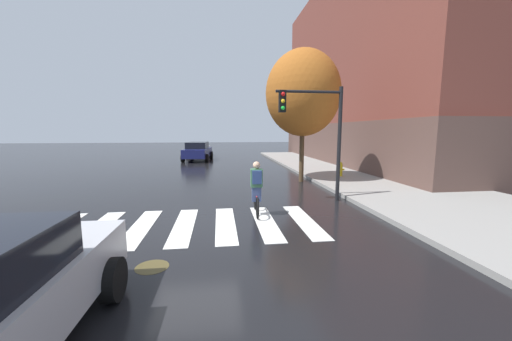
{
  "coord_description": "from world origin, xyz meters",
  "views": [
    {
      "loc": [
        0.7,
        -7.88,
        2.61
      ],
      "look_at": [
        1.96,
        1.85,
        1.26
      ],
      "focal_mm": 20.14,
      "sensor_mm": 36.0,
      "label": 1
    }
  ],
  "objects_px": {
    "cyclist": "(256,188)",
    "sedan_mid": "(198,151)",
    "traffic_light_near": "(318,124)",
    "fire_hydrant": "(341,169)",
    "street_tree_near": "(303,93)",
    "manhole_cover": "(152,267)",
    "sedan_far": "(199,149)"
  },
  "relations": [
    {
      "from": "traffic_light_near",
      "to": "sedan_far",
      "type": "bearing_deg",
      "value": 105.7
    },
    {
      "from": "cyclist",
      "to": "traffic_light_near",
      "type": "relative_size",
      "value": 0.41
    },
    {
      "from": "cyclist",
      "to": "traffic_light_near",
      "type": "xyz_separation_m",
      "value": [
        2.44,
        1.45,
        2.02
      ]
    },
    {
      "from": "cyclist",
      "to": "fire_hydrant",
      "type": "relative_size",
      "value": 2.19
    },
    {
      "from": "manhole_cover",
      "to": "fire_hydrant",
      "type": "distance_m",
      "value": 12.35
    },
    {
      "from": "street_tree_near",
      "to": "fire_hydrant",
      "type": "bearing_deg",
      "value": 12.88
    },
    {
      "from": "manhole_cover",
      "to": "traffic_light_near",
      "type": "height_order",
      "value": "traffic_light_near"
    },
    {
      "from": "sedan_mid",
      "to": "street_tree_near",
      "type": "bearing_deg",
      "value": -62.19
    },
    {
      "from": "cyclist",
      "to": "fire_hydrant",
      "type": "xyz_separation_m",
      "value": [
        5.48,
        6.22,
        -0.31
      ]
    },
    {
      "from": "traffic_light_near",
      "to": "cyclist",
      "type": "bearing_deg",
      "value": -149.25
    },
    {
      "from": "manhole_cover",
      "to": "sedan_far",
      "type": "relative_size",
      "value": 0.14
    },
    {
      "from": "traffic_light_near",
      "to": "fire_hydrant",
      "type": "distance_m",
      "value": 6.12
    },
    {
      "from": "traffic_light_near",
      "to": "street_tree_near",
      "type": "relative_size",
      "value": 0.63
    },
    {
      "from": "sedan_mid",
      "to": "fire_hydrant",
      "type": "bearing_deg",
      "value": -52.42
    },
    {
      "from": "manhole_cover",
      "to": "traffic_light_near",
      "type": "relative_size",
      "value": 0.15
    },
    {
      "from": "fire_hydrant",
      "to": "sedan_mid",
      "type": "bearing_deg",
      "value": 127.58
    },
    {
      "from": "sedan_far",
      "to": "street_tree_near",
      "type": "height_order",
      "value": "street_tree_near"
    },
    {
      "from": "sedan_mid",
      "to": "fire_hydrant",
      "type": "distance_m",
      "value": 13.93
    },
    {
      "from": "traffic_light_near",
      "to": "street_tree_near",
      "type": "xyz_separation_m",
      "value": [
        0.66,
        4.22,
        1.63
      ]
    },
    {
      "from": "sedan_mid",
      "to": "cyclist",
      "type": "relative_size",
      "value": 2.89
    },
    {
      "from": "traffic_light_near",
      "to": "manhole_cover",
      "type": "bearing_deg",
      "value": -136.41
    },
    {
      "from": "cyclist",
      "to": "sedan_mid",
      "type": "bearing_deg",
      "value": 99.89
    },
    {
      "from": "cyclist",
      "to": "street_tree_near",
      "type": "height_order",
      "value": "street_tree_near"
    },
    {
      "from": "sedan_mid",
      "to": "traffic_light_near",
      "type": "distance_m",
      "value": 16.84
    },
    {
      "from": "cyclist",
      "to": "street_tree_near",
      "type": "distance_m",
      "value": 7.43
    },
    {
      "from": "manhole_cover",
      "to": "sedan_mid",
      "type": "height_order",
      "value": "sedan_mid"
    },
    {
      "from": "sedan_far",
      "to": "fire_hydrant",
      "type": "relative_size",
      "value": 5.9
    },
    {
      "from": "manhole_cover",
      "to": "cyclist",
      "type": "height_order",
      "value": "cyclist"
    },
    {
      "from": "sedan_far",
      "to": "traffic_light_near",
      "type": "distance_m",
      "value": 20.95
    },
    {
      "from": "sedan_far",
      "to": "street_tree_near",
      "type": "distance_m",
      "value": 17.44
    },
    {
      "from": "cyclist",
      "to": "sedan_far",
      "type": "bearing_deg",
      "value": 98.45
    },
    {
      "from": "sedan_far",
      "to": "traffic_light_near",
      "type": "relative_size",
      "value": 1.09
    }
  ]
}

